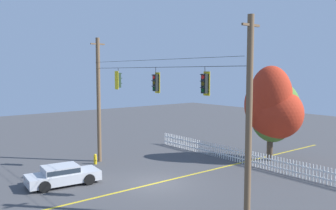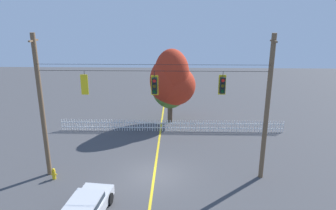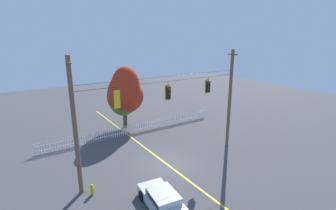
# 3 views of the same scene
# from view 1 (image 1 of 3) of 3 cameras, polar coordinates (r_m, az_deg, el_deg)

# --- Properties ---
(ground) EXTENTS (80.00, 80.00, 0.00)m
(ground) POSITION_cam_1_polar(r_m,az_deg,el_deg) (21.89, -2.05, -12.22)
(ground) COLOR #424244
(lane_centerline_stripe) EXTENTS (0.16, 36.00, 0.01)m
(lane_centerline_stripe) POSITION_cam_1_polar(r_m,az_deg,el_deg) (21.88, -2.05, -12.21)
(lane_centerline_stripe) COLOR gold
(lane_centerline_stripe) RESTS_ON ground
(signal_support_span) EXTENTS (13.91, 1.10, 8.99)m
(signal_support_span) POSITION_cam_1_polar(r_m,az_deg,el_deg) (20.97, -2.09, -0.21)
(signal_support_span) COLOR brown
(signal_support_span) RESTS_ON ground
(traffic_signal_westbound_side) EXTENTS (0.43, 0.38, 1.42)m
(traffic_signal_westbound_side) POSITION_cam_1_polar(r_m,az_deg,el_deg) (24.22, -7.83, 3.89)
(traffic_signal_westbound_side) COLOR black
(traffic_signal_northbound_primary) EXTENTS (0.43, 0.38, 1.48)m
(traffic_signal_northbound_primary) POSITION_cam_1_polar(r_m,az_deg,el_deg) (20.81, -1.92, 3.53)
(traffic_signal_northbound_primary) COLOR black
(traffic_signal_southbound_primary) EXTENTS (0.43, 0.38, 1.42)m
(traffic_signal_southbound_primary) POSITION_cam_1_polar(r_m,az_deg,el_deg) (17.78, 5.82, 3.38)
(traffic_signal_southbound_primary) COLOR black
(white_picket_fence) EXTENTS (19.58, 0.06, 1.04)m
(white_picket_fence) POSITION_cam_1_polar(r_m,az_deg,el_deg) (26.29, 12.98, -8.18)
(white_picket_fence) COLOR white
(white_picket_fence) RESTS_ON ground
(autumn_maple_near_fence) EXTENTS (4.22, 3.66, 7.01)m
(autumn_maple_near_fence) POSITION_cam_1_polar(r_m,az_deg,el_deg) (27.60, 15.88, -0.14)
(autumn_maple_near_fence) COLOR brown
(autumn_maple_near_fence) RESTS_ON ground
(autumn_maple_mid) EXTENTS (3.76, 3.34, 6.03)m
(autumn_maple_mid) POSITION_cam_1_polar(r_m,az_deg,el_deg) (27.91, 16.33, -0.66)
(autumn_maple_mid) COLOR #473828
(autumn_maple_mid) RESTS_ON ground
(parked_car) EXTENTS (2.22, 4.26, 1.15)m
(parked_car) POSITION_cam_1_polar(r_m,az_deg,el_deg) (22.32, -16.26, -10.47)
(parked_car) COLOR #B7BABF
(parked_car) RESTS_ON ground
(fire_hydrant) EXTENTS (0.38, 0.22, 0.74)m
(fire_hydrant) POSITION_cam_1_polar(r_m,az_deg,el_deg) (26.62, -11.35, -8.33)
(fire_hydrant) COLOR gold
(fire_hydrant) RESTS_ON ground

